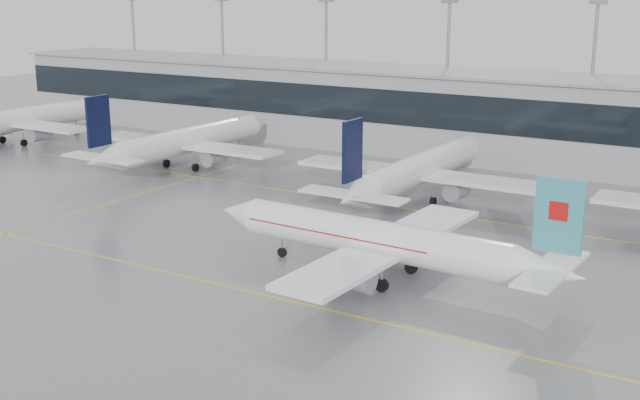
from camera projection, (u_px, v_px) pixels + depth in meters
The scene contains 12 objects.
ground at pixel (244, 290), 65.91m from camera, with size 320.00×320.00×0.00m, color slate.
taxi_line_main at pixel (244, 290), 65.91m from camera, with size 120.00×0.25×0.01m, color gold.
taxi_line_north at pixel (403, 208), 90.68m from camera, with size 120.00×0.25×0.01m, color gold.
taxi_line_cross at pixel (114, 202), 93.41m from camera, with size 0.25×60.00×0.01m, color gold.
terminal at pixel (500, 118), 115.57m from camera, with size 180.00×15.00×12.00m, color #949498.
terminal_glass at pixel (482, 115), 108.96m from camera, with size 180.00×0.20×5.00m, color black.
terminal_roof at pixel (503, 75), 114.00m from camera, with size 182.00×16.00×0.40m, color gray.
light_masts at pixel (517, 64), 118.66m from camera, with size 156.40×1.00×22.60m.
air_canada_jet at pixel (385, 242), 67.49m from camera, with size 34.77×27.33×10.73m.
parked_jet_a at pixel (17, 121), 128.06m from camera, with size 29.64×36.96×11.72m.
parked_jet_b at pixel (185, 141), 110.42m from camera, with size 29.64×36.96×11.72m.
parked_jet_c at pixel (417, 170), 92.78m from camera, with size 29.64×36.96×11.72m.
Camera 1 is at (37.57, -49.55, 23.92)m, focal length 45.00 mm.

